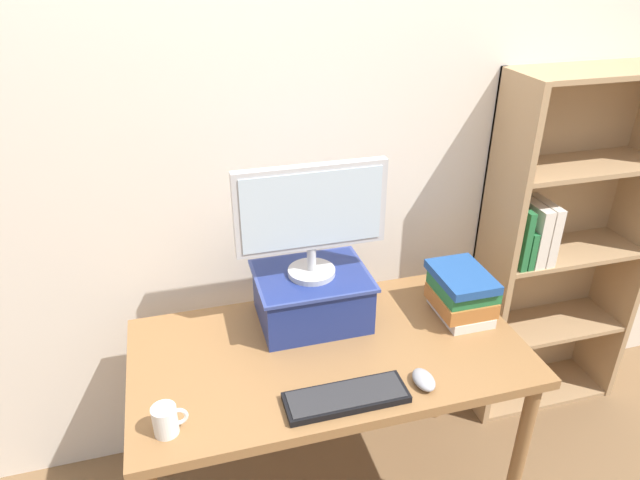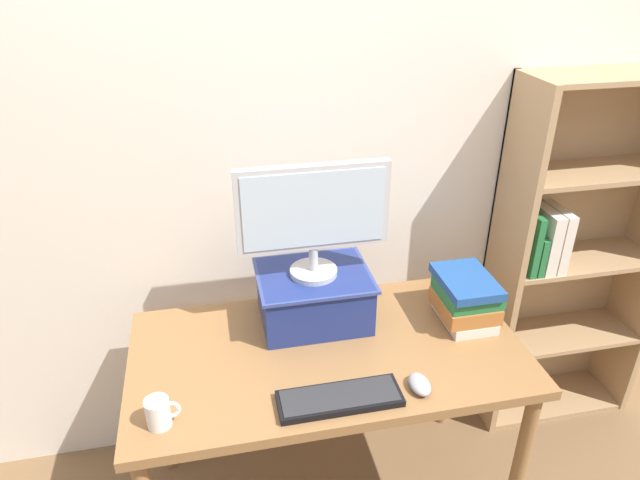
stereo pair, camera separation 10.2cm
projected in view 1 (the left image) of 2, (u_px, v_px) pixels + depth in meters
back_wall at (292, 151)px, 2.12m from camera, size 7.00×0.08×2.60m
desk at (329, 368)px, 1.99m from camera, size 1.33×0.71×0.76m
bookshelf_unit at (556, 247)px, 2.49m from camera, size 0.71×0.28×1.58m
riser_box at (312, 295)px, 2.05m from camera, size 0.40×0.32×0.19m
computer_monitor at (311, 214)px, 1.90m from camera, size 0.52×0.17×0.41m
keyboard at (346, 397)px, 1.72m from camera, size 0.38×0.13×0.02m
computer_mouse at (424, 380)px, 1.78m from camera, size 0.06×0.10×0.04m
book_stack at (462, 294)px, 2.08m from camera, size 0.20×0.25×0.18m
coffee_mug at (166, 420)px, 1.60m from camera, size 0.10×0.07×0.09m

